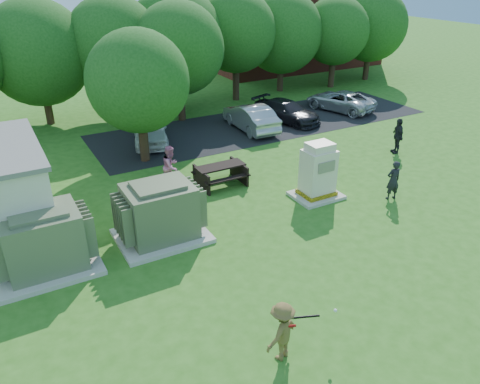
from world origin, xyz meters
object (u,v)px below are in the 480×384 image
car_white (150,129)px  car_silver_a (251,117)px  transformer_left (44,242)px  picnic_table (221,173)px  batter (282,332)px  person_walking_right (398,136)px  person_by_generator (393,180)px  car_silver_b (340,101)px  transformer_right (160,213)px  generator_cabinet (318,174)px  car_dark (287,111)px  person_at_picnic (171,166)px

car_white → car_silver_a: 5.67m
transformer_left → picnic_table: (7.42, 2.83, -0.42)m
batter → person_walking_right: (12.42, 8.41, 0.09)m
person_walking_right → car_silver_a: size_ratio=0.40×
person_by_generator → car_silver_b: person_by_generator is taller
picnic_table → person_by_generator: size_ratio=1.28×
transformer_right → car_white: (2.86, 9.24, -0.26)m
car_white → car_silver_b: size_ratio=0.93×
transformer_left → car_silver_b: transformer_left is taller
transformer_left → car_silver_a: transformer_left is taller
generator_cabinet → person_by_generator: (2.51, -1.58, -0.20)m
batter → car_dark: batter is taller
transformer_right → batter: bearing=-85.0°
car_white → car_dark: size_ratio=0.96×
transformer_right → generator_cabinet: bearing=-0.8°
person_by_generator → car_silver_b: 12.39m
transformer_right → generator_cabinet: 6.56m
batter → person_walking_right: size_ratio=0.90×
transformer_left → car_silver_b: (19.06, 9.00, -0.35)m
car_silver_b → person_at_picnic: bearing=4.4°
transformer_right → batter: (0.57, -6.51, -0.18)m
transformer_left → person_by_generator: (12.77, -1.67, -0.16)m
car_white → car_silver_b: bearing=15.3°
transformer_left → car_silver_b: 21.08m
person_at_picnic → car_white: 5.66m
transformer_right → batter: 6.53m
batter → car_dark: bearing=-145.4°
person_at_picnic → car_dark: size_ratio=0.42×
car_white → car_silver_a: bearing=8.5°
batter → car_silver_a: 16.92m
person_walking_right → transformer_right: bearing=-57.5°
picnic_table → batter: batter is taller
picnic_table → person_walking_right: size_ratio=1.18×
person_walking_right → car_white: (-10.13, 7.34, -0.17)m
generator_cabinet → batter: bearing=-133.0°
generator_cabinet → car_dark: 9.86m
car_silver_a → car_dark: bearing=-172.0°
person_walking_right → car_silver_a: person_walking_right is taller
transformer_left → car_white: bearing=54.6°
transformer_left → car_silver_b: bearing=25.3°
picnic_table → transformer_right: bearing=-142.7°
transformer_left → car_dark: bearing=30.5°
batter → car_silver_a: size_ratio=0.36×
transformer_left → car_silver_a: (12.18, 8.46, -0.25)m
car_silver_b → person_by_generator: bearing=42.4°
person_by_generator → person_at_picnic: person_at_picnic is taller
transformer_right → car_dark: bearing=38.1°
person_by_generator → car_white: bearing=-50.0°
transformer_left → person_at_picnic: bearing=33.6°
car_silver_b → car_silver_a: bearing=-12.6°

